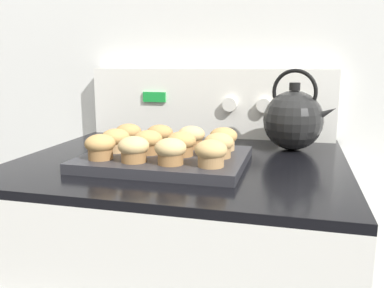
{
  "coord_description": "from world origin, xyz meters",
  "views": [
    {
      "loc": [
        0.26,
        -0.57,
        1.13
      ],
      "look_at": [
        0.04,
        0.29,
        0.95
      ],
      "focal_mm": 38.0,
      "sensor_mm": 36.0,
      "label": 1
    }
  ],
  "objects_px": {
    "muffin_r1_c1": "(148,142)",
    "muffin_r2_c3": "(223,138)",
    "muffin_r0_c2": "(170,151)",
    "muffin_r2_c0": "(128,134)",
    "muffin_r1_c0": "(116,140)",
    "muffin_r1_c2": "(181,143)",
    "muffin_r1_c3": "(219,145)",
    "muffin_r0_c0": "(100,146)",
    "muffin_r2_c1": "(160,135)",
    "tea_kettle": "(294,119)",
    "muffin_r2_c2": "(191,137)",
    "muffin_r0_c1": "(134,149)",
    "muffin_r0_c3": "(211,153)",
    "muffin_pan": "(165,159)"
  },
  "relations": [
    {
      "from": "muffin_r1_c2",
      "to": "muffin_r2_c3",
      "type": "xyz_separation_m",
      "value": [
        0.08,
        0.08,
        0.0
      ]
    },
    {
      "from": "muffin_r1_c1",
      "to": "muffin_r2_c1",
      "type": "relative_size",
      "value": 1.0
    },
    {
      "from": "muffin_pan",
      "to": "muffin_r1_c1",
      "type": "relative_size",
      "value": 5.51
    },
    {
      "from": "muffin_r1_c0",
      "to": "muffin_r2_c0",
      "type": "relative_size",
      "value": 1.0
    },
    {
      "from": "muffin_r0_c2",
      "to": "muffin_r2_c0",
      "type": "height_order",
      "value": "same"
    },
    {
      "from": "muffin_r0_c0",
      "to": "muffin_r1_c2",
      "type": "xyz_separation_m",
      "value": [
        0.16,
        0.07,
        0.0
      ]
    },
    {
      "from": "muffin_r1_c3",
      "to": "muffin_r2_c0",
      "type": "relative_size",
      "value": 1.0
    },
    {
      "from": "muffin_r1_c1",
      "to": "muffin_r2_c1",
      "type": "distance_m",
      "value": 0.08
    },
    {
      "from": "tea_kettle",
      "to": "muffin_r0_c1",
      "type": "bearing_deg",
      "value": -135.38
    },
    {
      "from": "muffin_r0_c2",
      "to": "muffin_r1_c3",
      "type": "relative_size",
      "value": 1.0
    },
    {
      "from": "muffin_r1_c2",
      "to": "muffin_r1_c3",
      "type": "relative_size",
      "value": 1.0
    },
    {
      "from": "muffin_r0_c0",
      "to": "muffin_r0_c2",
      "type": "height_order",
      "value": "same"
    },
    {
      "from": "muffin_r0_c3",
      "to": "muffin_r1_c2",
      "type": "relative_size",
      "value": 1.0
    },
    {
      "from": "muffin_r0_c0",
      "to": "muffin_r1_c1",
      "type": "xyz_separation_m",
      "value": [
        0.08,
        0.07,
        0.0
      ]
    },
    {
      "from": "muffin_r2_c3",
      "to": "tea_kettle",
      "type": "distance_m",
      "value": 0.22
    },
    {
      "from": "muffin_r2_c0",
      "to": "muffin_r2_c3",
      "type": "height_order",
      "value": "same"
    },
    {
      "from": "muffin_r2_c3",
      "to": "muffin_r2_c1",
      "type": "bearing_deg",
      "value": 179.32
    },
    {
      "from": "muffin_r2_c0",
      "to": "muffin_r1_c0",
      "type": "bearing_deg",
      "value": -88.08
    },
    {
      "from": "muffin_r0_c2",
      "to": "muffin_r2_c0",
      "type": "xyz_separation_m",
      "value": [
        -0.16,
        0.16,
        0.0
      ]
    },
    {
      "from": "muffin_r2_c1",
      "to": "tea_kettle",
      "type": "xyz_separation_m",
      "value": [
        0.32,
        0.15,
        0.03
      ]
    },
    {
      "from": "muffin_r0_c2",
      "to": "muffin_r0_c3",
      "type": "xyz_separation_m",
      "value": [
        0.08,
        0.0,
        0.0
      ]
    },
    {
      "from": "muffin_r1_c1",
      "to": "muffin_r2_c3",
      "type": "distance_m",
      "value": 0.18
    },
    {
      "from": "muffin_r1_c2",
      "to": "muffin_r2_c1",
      "type": "relative_size",
      "value": 1.0
    },
    {
      "from": "muffin_r2_c0",
      "to": "muffin_r2_c3",
      "type": "xyz_separation_m",
      "value": [
        0.24,
        0.0,
        0.0
      ]
    },
    {
      "from": "muffin_r1_c1",
      "to": "muffin_r2_c0",
      "type": "relative_size",
      "value": 1.0
    },
    {
      "from": "muffin_r1_c3",
      "to": "muffin_r2_c3",
      "type": "xyz_separation_m",
      "value": [
        -0.0,
        0.08,
        0.0
      ]
    },
    {
      "from": "muffin_r1_c2",
      "to": "muffin_r2_c3",
      "type": "relative_size",
      "value": 1.0
    },
    {
      "from": "muffin_r0_c1",
      "to": "muffin_r1_c2",
      "type": "xyz_separation_m",
      "value": [
        0.08,
        0.08,
        0.0
      ]
    },
    {
      "from": "muffin_r1_c0",
      "to": "tea_kettle",
      "type": "distance_m",
      "value": 0.46
    },
    {
      "from": "muffin_r1_c3",
      "to": "muffin_r0_c0",
      "type": "bearing_deg",
      "value": -161.77
    },
    {
      "from": "muffin_r0_c2",
      "to": "muffin_r1_c3",
      "type": "distance_m",
      "value": 0.12
    },
    {
      "from": "muffin_r0_c0",
      "to": "muffin_r0_c2",
      "type": "xyz_separation_m",
      "value": [
        0.16,
        -0.01,
        0.0
      ]
    },
    {
      "from": "muffin_r1_c3",
      "to": "muffin_r2_c2",
      "type": "xyz_separation_m",
      "value": [
        -0.08,
        0.08,
        0.0
      ]
    },
    {
      "from": "muffin_pan",
      "to": "muffin_r2_c2",
      "type": "height_order",
      "value": "muffin_r2_c2"
    },
    {
      "from": "muffin_pan",
      "to": "muffin_r1_c0",
      "type": "bearing_deg",
      "value": -179.09
    },
    {
      "from": "muffin_pan",
      "to": "muffin_r2_c0",
      "type": "height_order",
      "value": "muffin_r2_c0"
    },
    {
      "from": "muffin_r0_c1",
      "to": "muffin_r0_c3",
      "type": "distance_m",
      "value": 0.16
    },
    {
      "from": "muffin_r0_c3",
      "to": "muffin_r1_c2",
      "type": "height_order",
      "value": "same"
    },
    {
      "from": "tea_kettle",
      "to": "muffin_r0_c0",
      "type": "bearing_deg",
      "value": -142.18
    },
    {
      "from": "muffin_r1_c1",
      "to": "muffin_r2_c1",
      "type": "xyz_separation_m",
      "value": [
        -0.0,
        0.08,
        0.0
      ]
    },
    {
      "from": "muffin_r1_c2",
      "to": "muffin_r2_c1",
      "type": "bearing_deg",
      "value": 133.26
    },
    {
      "from": "muffin_r2_c0",
      "to": "muffin_r2_c2",
      "type": "xyz_separation_m",
      "value": [
        0.16,
        0.0,
        0.0
      ]
    },
    {
      "from": "muffin_r0_c2",
      "to": "muffin_r2_c3",
      "type": "bearing_deg",
      "value": 63.91
    },
    {
      "from": "muffin_r2_c2",
      "to": "muffin_pan",
      "type": "bearing_deg",
      "value": -115.96
    },
    {
      "from": "muffin_pan",
      "to": "muffin_r1_c2",
      "type": "distance_m",
      "value": 0.05
    },
    {
      "from": "muffin_r1_c1",
      "to": "muffin_r2_c0",
      "type": "bearing_deg",
      "value": 135.71
    },
    {
      "from": "muffin_r1_c1",
      "to": "muffin_r1_c2",
      "type": "height_order",
      "value": "same"
    },
    {
      "from": "muffin_pan",
      "to": "muffin_r2_c2",
      "type": "xyz_separation_m",
      "value": [
        0.04,
        0.08,
        0.04
      ]
    },
    {
      "from": "muffin_pan",
      "to": "muffin_r0_c2",
      "type": "height_order",
      "value": "muffin_r0_c2"
    },
    {
      "from": "muffin_r1_c0",
      "to": "muffin_r1_c2",
      "type": "distance_m",
      "value": 0.16
    }
  ]
}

